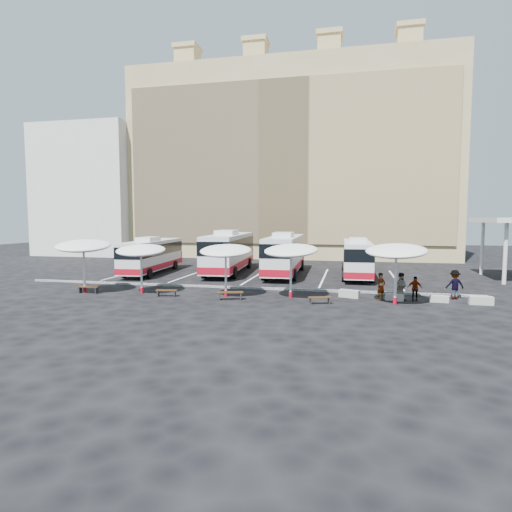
% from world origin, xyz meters
% --- Properties ---
extents(ground, '(120.00, 120.00, 0.00)m').
position_xyz_m(ground, '(0.00, 0.00, 0.00)').
color(ground, black).
rests_on(ground, ground).
extents(sandstone_building, '(42.00, 18.25, 29.60)m').
position_xyz_m(sandstone_building, '(0.00, 31.87, 12.63)').
color(sandstone_building, tan).
rests_on(sandstone_building, ground).
extents(apartment_block, '(14.00, 14.00, 18.00)m').
position_xyz_m(apartment_block, '(-28.00, 28.00, 9.00)').
color(apartment_block, silver).
rests_on(apartment_block, ground).
extents(curb_divider, '(34.00, 0.25, 0.15)m').
position_xyz_m(curb_divider, '(0.00, 0.50, 0.07)').
color(curb_divider, black).
rests_on(curb_divider, ground).
extents(bay_lines, '(24.15, 12.00, 0.01)m').
position_xyz_m(bay_lines, '(0.00, 8.00, 0.01)').
color(bay_lines, white).
rests_on(bay_lines, ground).
extents(bus_0, '(3.11, 10.96, 3.43)m').
position_xyz_m(bus_0, '(-10.00, 7.44, 1.75)').
color(bus_0, silver).
rests_on(bus_0, ground).
extents(bus_1, '(3.69, 12.97, 4.06)m').
position_xyz_m(bus_1, '(-3.05, 9.44, 2.08)').
color(bus_1, silver).
rests_on(bus_1, ground).
extents(bus_2, '(3.16, 12.40, 3.91)m').
position_xyz_m(bus_2, '(2.34, 9.14, 2.00)').
color(bus_2, silver).
rests_on(bus_2, ground).
extents(bus_3, '(2.72, 10.99, 3.47)m').
position_xyz_m(bus_3, '(8.79, 9.18, 1.77)').
color(bus_3, silver).
rests_on(bus_3, ground).
extents(sunshade_0, '(4.73, 4.76, 3.81)m').
position_xyz_m(sunshade_0, '(-9.72, -3.52, 3.24)').
color(sunshade_0, silver).
rests_on(sunshade_0, ground).
extents(sunshade_1, '(4.01, 4.04, 3.47)m').
position_xyz_m(sunshade_1, '(-5.76, -2.85, 2.95)').
color(sunshade_1, silver).
rests_on(sunshade_1, ground).
extents(sunshade_2, '(3.68, 3.72, 3.54)m').
position_xyz_m(sunshade_2, '(0.24, -2.75, 3.01)').
color(sunshade_2, silver).
rests_on(sunshade_2, ground).
extents(sunshade_3, '(4.02, 4.05, 3.61)m').
position_xyz_m(sunshade_3, '(4.50, -2.41, 3.07)').
color(sunshade_3, silver).
rests_on(sunshade_3, ground).
extents(sunshade_4, '(4.32, 4.35, 3.76)m').
position_xyz_m(sunshade_4, '(10.89, -3.04, 3.19)').
color(sunshade_4, silver).
rests_on(sunshade_4, ground).
extents(wood_bench_0, '(1.55, 0.47, 0.47)m').
position_xyz_m(wood_bench_0, '(-9.35, -3.64, 0.36)').
color(wood_bench_0, black).
rests_on(wood_bench_0, ground).
extents(wood_bench_1, '(1.44, 0.62, 0.43)m').
position_xyz_m(wood_bench_1, '(-3.58, -3.60, 0.33)').
color(wood_bench_1, black).
rests_on(wood_bench_1, ground).
extents(wood_bench_2, '(1.71, 0.89, 0.51)m').
position_xyz_m(wood_bench_2, '(0.85, -3.85, 0.39)').
color(wood_bench_2, black).
rests_on(wood_bench_2, ground).
extents(wood_bench_3, '(1.43, 0.75, 0.43)m').
position_xyz_m(wood_bench_3, '(6.48, -3.96, 0.33)').
color(wood_bench_3, black).
rests_on(wood_bench_3, ground).
extents(conc_bench_0, '(1.40, 0.88, 0.50)m').
position_xyz_m(conc_bench_0, '(8.21, -1.43, 0.25)').
color(conc_bench_0, gray).
rests_on(conc_bench_0, ground).
extents(conc_bench_1, '(1.17, 0.65, 0.42)m').
position_xyz_m(conc_bench_1, '(10.97, -1.89, 0.21)').
color(conc_bench_1, gray).
rests_on(conc_bench_1, ground).
extents(conc_bench_2, '(1.12, 0.46, 0.41)m').
position_xyz_m(conc_bench_2, '(13.60, -1.84, 0.20)').
color(conc_bench_2, gray).
rests_on(conc_bench_2, ground).
extents(conc_bench_3, '(1.34, 0.49, 0.50)m').
position_xyz_m(conc_bench_3, '(15.88, -2.10, 0.25)').
color(conc_bench_3, gray).
rests_on(conc_bench_3, ground).
extents(passenger_0, '(0.75, 0.74, 1.74)m').
position_xyz_m(passenger_0, '(10.14, -1.99, 0.87)').
color(passenger_0, black).
rests_on(passenger_0, ground).
extents(passenger_1, '(1.06, 0.99, 1.74)m').
position_xyz_m(passenger_1, '(11.35, -1.66, 0.87)').
color(passenger_1, black).
rests_on(passenger_1, ground).
extents(passenger_2, '(0.94, 0.51, 1.53)m').
position_xyz_m(passenger_2, '(12.20, -1.57, 0.77)').
color(passenger_2, black).
rests_on(passenger_2, ground).
extents(passenger_3, '(1.33, 0.92, 1.88)m').
position_xyz_m(passenger_3, '(14.72, -0.61, 0.94)').
color(passenger_3, black).
rests_on(passenger_3, ground).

